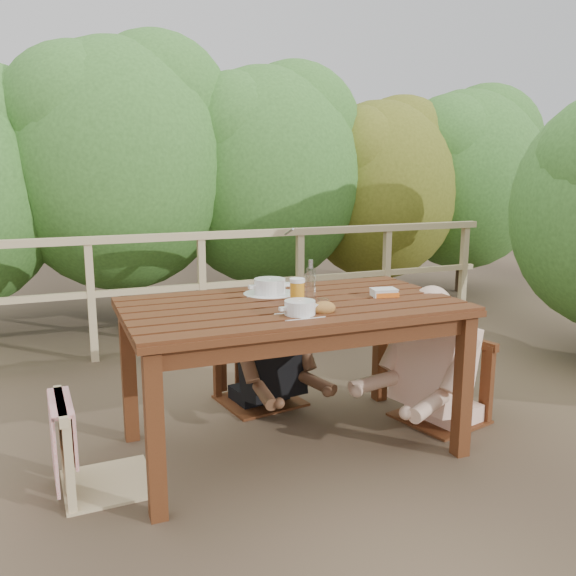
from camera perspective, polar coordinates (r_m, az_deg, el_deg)
name	(u,v)px	position (r m, az deg, el deg)	size (l,w,h in m)	color
ground	(291,446)	(3.49, 0.32, -14.81)	(60.00, 60.00, 0.00)	brown
table	(291,377)	(3.33, 0.32, -8.49)	(1.77, 0.99, 0.82)	#42200F
chair_left	(103,400)	(3.06, -17.13, -10.09)	(0.44, 0.44, 0.89)	tan
chair_far	(259,330)	(3.93, -2.74, -3.99)	(0.49, 0.49, 0.99)	#42200F
chair_right	(443,345)	(3.78, 14.48, -5.30)	(0.48, 0.48, 0.96)	#42200F
woman	(258,312)	(3.92, -2.85, -2.32)	(0.49, 0.61, 1.22)	black
diner_right	(449,308)	(3.74, 15.03, -1.84)	(0.57, 0.70, 1.42)	beige
railing	(202,291)	(5.14, -8.13, -0.33)	(5.60, 0.10, 1.01)	tan
hedge_row	(208,131)	(6.31, -7.57, 14.57)	(6.60, 1.60, 3.80)	#346225
soup_near	(300,309)	(2.93, 1.13, -2.02)	(0.26, 0.26, 0.09)	white
soup_far	(270,287)	(3.42, -1.74, 0.05)	(0.30, 0.30, 0.10)	white
bread_roll	(324,308)	(2.99, 3.44, -1.93)	(0.12, 0.09, 0.07)	#9F5E35
beer_glass	(297,293)	(3.15, 0.87, -0.46)	(0.08, 0.08, 0.15)	#C57F2B
bottle	(311,281)	(3.28, 2.17, 0.71)	(0.06, 0.06, 0.23)	silver
tumbler	(323,306)	(3.05, 3.35, -1.67)	(0.06, 0.06, 0.07)	silver
butter_tub	(384,294)	(3.39, 9.08, -0.55)	(0.14, 0.10, 0.06)	silver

